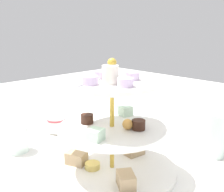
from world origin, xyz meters
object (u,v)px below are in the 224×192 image
teacup_with_saucer (57,126)px  butter_knife_right (127,123)px  water_glass_short_left (16,139)px  water_glass_tall_right (214,134)px  tiered_serving_stand (112,137)px

teacup_with_saucer → butter_knife_right: 0.25m
water_glass_short_left → butter_knife_right: size_ratio=0.42×
water_glass_tall_right → teacup_with_saucer: 0.48m
butter_knife_right → water_glass_tall_right: bearing=135.6°
teacup_with_saucer → butter_knife_right: teacup_with_saucer is taller
tiered_serving_stand → water_glass_short_left: size_ratio=4.31×
tiered_serving_stand → water_glass_tall_right: bearing=153.5°
tiered_serving_stand → butter_knife_right: (-0.27, -0.20, -0.09)m
water_glass_tall_right → water_glass_short_left: water_glass_tall_right is taller
tiered_serving_stand → butter_knife_right: size_ratio=1.79×
water_glass_tall_right → teacup_with_saucer: water_glass_tall_right is taller
water_glass_short_left → butter_knife_right: bearing=170.7°
tiered_serving_stand → teacup_with_saucer: bearing=-97.8°
tiered_serving_stand → water_glass_tall_right: 0.29m
water_glass_short_left → butter_knife_right: water_glass_short_left is taller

